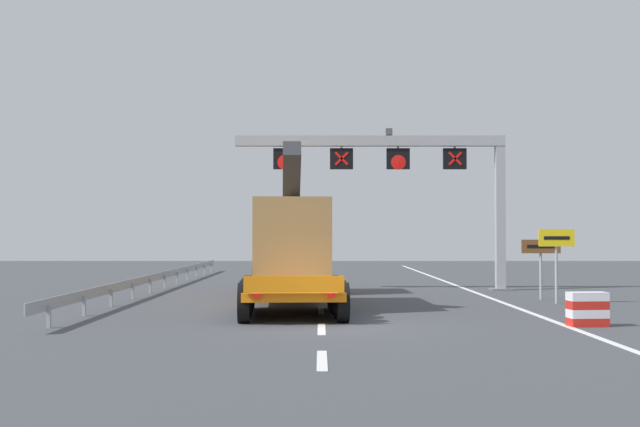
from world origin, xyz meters
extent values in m
plane|color=#424449|center=(0.00, 0.00, 0.00)|extent=(112.00, 112.00, 0.00)
cube|color=silver|center=(-0.24, -6.00, 0.01)|extent=(0.20, 2.60, 0.01)
cube|color=silver|center=(-0.24, -0.68, 0.01)|extent=(0.20, 2.60, 0.01)
cube|color=silver|center=(-0.24, 4.65, 0.01)|extent=(0.20, 2.60, 0.01)
cube|color=silver|center=(-0.24, 9.97, 0.01)|extent=(0.20, 2.60, 0.01)
cube|color=silver|center=(-0.24, 15.30, 0.01)|extent=(0.20, 2.60, 0.01)
cube|color=silver|center=(-0.24, 20.62, 0.01)|extent=(0.20, 2.60, 0.01)
cube|color=silver|center=(-0.24, 25.94, 0.01)|extent=(0.20, 2.60, 0.01)
cube|color=silver|center=(-0.24, 31.27, 0.01)|extent=(0.20, 2.60, 0.01)
cube|color=silver|center=(-0.24, 36.59, 0.01)|extent=(0.20, 2.60, 0.01)
cube|color=silver|center=(-0.24, 41.91, 0.01)|extent=(0.20, 2.60, 0.01)
cube|color=silver|center=(-0.24, 47.24, 0.01)|extent=(0.20, 2.60, 0.01)
cube|color=silver|center=(6.20, 12.00, 0.01)|extent=(0.20, 63.00, 0.01)
cube|color=#9EA0A5|center=(7.56, 14.42, 3.37)|extent=(0.40, 0.40, 6.74)
cube|color=slate|center=(7.56, 14.42, 0.04)|extent=(0.90, 0.90, 0.08)
cube|color=#9EA0A5|center=(1.89, 14.42, 6.49)|extent=(11.73, 0.44, 0.44)
cube|color=#4C4C51|center=(2.73, 14.42, 6.89)|extent=(0.28, 0.40, 0.28)
cube|color=black|center=(5.59, 14.42, 5.72)|extent=(1.00, 0.24, 0.91)
cube|color=#9EA0A5|center=(5.59, 14.42, 6.22)|extent=(0.08, 0.08, 0.16)
cube|color=red|center=(5.59, 14.29, 5.72)|extent=(0.61, 0.02, 0.61)
cube|color=red|center=(5.59, 14.29, 5.72)|extent=(0.61, 0.02, 0.61)
cube|color=black|center=(3.13, 14.42, 5.72)|extent=(1.00, 0.24, 0.91)
cube|color=#9EA0A5|center=(3.13, 14.42, 6.22)|extent=(0.08, 0.08, 0.16)
cone|color=red|center=(3.13, 14.29, 5.56)|extent=(0.64, 0.02, 0.64)
cube|color=black|center=(0.66, 14.42, 5.72)|extent=(1.00, 0.24, 0.91)
cube|color=#9EA0A5|center=(0.66, 14.42, 6.22)|extent=(0.08, 0.08, 0.16)
cube|color=red|center=(0.66, 14.29, 5.72)|extent=(0.61, 0.02, 0.61)
cube|color=red|center=(0.66, 14.29, 5.72)|extent=(0.61, 0.02, 0.61)
cube|color=black|center=(-1.81, 14.42, 5.72)|extent=(1.00, 0.24, 0.91)
cube|color=#9EA0A5|center=(-1.81, 14.42, 6.22)|extent=(0.08, 0.08, 0.16)
cone|color=red|center=(-1.81, 14.29, 5.56)|extent=(0.64, 0.02, 0.64)
cube|color=orange|center=(-1.22, 5.39, 0.73)|extent=(3.30, 10.52, 0.24)
cube|color=orange|center=(-0.96, 0.12, 1.10)|extent=(2.66, 0.21, 0.44)
cylinder|color=black|center=(-2.35, 0.83, 0.55)|extent=(0.37, 1.11, 1.10)
cylinder|color=black|center=(0.35, 0.96, 0.55)|extent=(0.37, 1.11, 1.10)
cylinder|color=black|center=(-2.40, 1.88, 0.55)|extent=(0.37, 1.11, 1.10)
cylinder|color=black|center=(0.30, 2.01, 0.55)|extent=(0.37, 1.11, 1.10)
cylinder|color=black|center=(-2.45, 2.93, 0.55)|extent=(0.37, 1.11, 1.10)
cylinder|color=black|center=(0.25, 3.06, 0.55)|extent=(0.37, 1.11, 1.10)
cylinder|color=black|center=(-2.50, 3.98, 0.55)|extent=(0.37, 1.11, 1.10)
cylinder|color=black|center=(0.20, 4.11, 0.55)|extent=(0.37, 1.11, 1.10)
cylinder|color=black|center=(-2.55, 5.02, 0.55)|extent=(0.37, 1.11, 1.10)
cylinder|color=black|center=(0.14, 5.16, 0.55)|extent=(0.37, 1.11, 1.10)
cube|color=orange|center=(-1.56, 12.48, 2.10)|extent=(2.73, 3.32, 3.10)
cube|color=black|center=(-1.56, 12.48, 2.80)|extent=(2.76, 3.34, 0.60)
cylinder|color=black|center=(-2.89, 13.30, 0.55)|extent=(0.39, 1.12, 1.10)
cylinder|color=black|center=(-0.32, 13.42, 0.55)|extent=(0.39, 1.12, 1.10)
cylinder|color=black|center=(-2.79, 11.30, 0.55)|extent=(0.39, 1.12, 1.10)
cylinder|color=black|center=(-0.22, 11.42, 0.55)|extent=(0.39, 1.12, 1.10)
cube|color=#9E7A47|center=(-1.24, 5.79, 2.20)|extent=(2.65, 5.83, 2.70)
cube|color=#2D2D33|center=(-1.20, 4.93, 4.15)|extent=(0.70, 2.97, 2.29)
cube|color=red|center=(-1.94, 0.03, 0.80)|extent=(0.20, 0.07, 0.12)
cube|color=red|center=(0.02, 0.12, 0.80)|extent=(0.20, 0.07, 0.12)
cylinder|color=#9EA0A5|center=(7.99, 7.33, 1.30)|extent=(0.10, 0.10, 2.59)
cube|color=yellow|center=(7.99, 7.27, 2.30)|extent=(1.25, 0.06, 0.59)
cube|color=black|center=(7.99, 7.24, 2.30)|extent=(0.90, 0.01, 0.12)
cylinder|color=#9EA0A5|center=(7.94, 9.20, 1.11)|extent=(0.10, 0.10, 2.23)
cube|color=brown|center=(7.94, 9.14, 1.97)|extent=(1.45, 0.06, 0.51)
cube|color=black|center=(7.94, 9.10, 1.97)|extent=(1.05, 0.01, 0.12)
cube|color=red|center=(6.74, 0.00, 0.11)|extent=(1.04, 0.60, 0.23)
cube|color=white|center=(6.74, 0.00, 0.34)|extent=(1.04, 0.60, 0.22)
cube|color=red|center=(6.74, 0.00, 0.56)|extent=(1.04, 0.60, 0.23)
cube|color=white|center=(6.74, 0.00, 0.79)|extent=(1.04, 0.60, 0.23)
cube|color=#999EA3|center=(-7.33, 15.78, 0.60)|extent=(0.04, 35.56, 0.32)
cube|color=#999EA3|center=(-7.27, -0.38, 0.30)|extent=(0.10, 0.10, 0.60)
cube|color=#999EA3|center=(-7.27, 2.85, 0.30)|extent=(0.10, 0.10, 0.60)
cube|color=#999EA3|center=(-7.27, 6.08, 0.30)|extent=(0.10, 0.10, 0.60)
cube|color=#999EA3|center=(-7.27, 9.31, 0.30)|extent=(0.10, 0.10, 0.60)
cube|color=#999EA3|center=(-7.27, 12.55, 0.30)|extent=(0.10, 0.10, 0.60)
cube|color=#999EA3|center=(-7.27, 15.78, 0.30)|extent=(0.10, 0.10, 0.60)
cube|color=#999EA3|center=(-7.27, 19.01, 0.30)|extent=(0.10, 0.10, 0.60)
cube|color=#999EA3|center=(-7.27, 22.24, 0.30)|extent=(0.10, 0.10, 0.60)
cube|color=#999EA3|center=(-7.27, 25.48, 0.30)|extent=(0.10, 0.10, 0.60)
cube|color=#999EA3|center=(-7.27, 28.71, 0.30)|extent=(0.10, 0.10, 0.60)
cube|color=#999EA3|center=(-7.27, 31.94, 0.30)|extent=(0.10, 0.10, 0.60)
camera|label=1|loc=(-0.28, -22.09, 2.39)|focal=47.23mm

